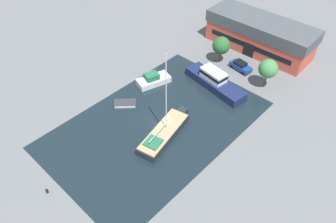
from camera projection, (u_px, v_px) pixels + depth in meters
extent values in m
plane|color=slate|center=(157.00, 124.00, 52.56)|extent=(440.00, 440.00, 0.00)
cube|color=black|center=(157.00, 124.00, 52.55)|extent=(22.24, 34.67, 0.01)
cube|color=#C64C3D|center=(259.00, 40.00, 67.55)|extent=(21.55, 8.25, 4.16)
cube|color=#474C51|center=(262.00, 25.00, 65.31)|extent=(22.20, 8.50, 2.39)
cube|color=black|center=(248.00, 50.00, 65.87)|extent=(2.40, 0.12, 2.91)
cube|color=black|center=(249.00, 46.00, 65.30)|extent=(18.14, 0.53, 1.04)
cylinder|color=brown|center=(220.00, 56.00, 64.62)|extent=(0.30, 0.30, 2.41)
sphere|color=#28602D|center=(221.00, 45.00, 62.92)|extent=(3.43, 3.43, 3.43)
cylinder|color=brown|center=(265.00, 81.00, 58.65)|extent=(0.32, 0.32, 2.72)
sphere|color=#428447|center=(268.00, 69.00, 56.86)|extent=(3.37, 3.37, 3.37)
cube|color=navy|center=(241.00, 67.00, 62.92)|extent=(4.59, 2.42, 0.84)
cube|color=black|center=(240.00, 63.00, 62.53)|extent=(2.47, 1.93, 0.59)
cube|color=black|center=(245.00, 66.00, 61.90)|extent=(0.23, 1.49, 0.47)
cylinder|color=black|center=(248.00, 70.00, 62.81)|extent=(0.62, 0.28, 0.60)
cylinder|color=black|center=(243.00, 73.00, 62.03)|extent=(0.62, 0.28, 0.60)
cylinder|color=black|center=(238.00, 64.00, 64.34)|extent=(0.62, 0.28, 0.60)
cylinder|color=black|center=(232.00, 67.00, 63.57)|extent=(0.62, 0.28, 0.60)
cube|color=#23282D|center=(164.00, 134.00, 50.15)|extent=(5.26, 10.89, 1.20)
cube|color=#23282D|center=(182.00, 112.00, 53.79)|extent=(1.65, 1.47, 1.20)
cube|color=tan|center=(164.00, 131.00, 49.72)|extent=(5.05, 10.45, 0.08)
cylinder|color=silver|center=(166.00, 94.00, 45.61)|extent=(0.16, 0.16, 13.39)
cylinder|color=silver|center=(158.00, 132.00, 47.96)|extent=(1.08, 4.63, 0.12)
cube|color=#236647|center=(153.00, 142.00, 47.80)|extent=(2.65, 2.71, 0.30)
cube|color=#19234C|center=(215.00, 83.00, 59.09)|extent=(12.79, 5.09, 1.45)
cube|color=black|center=(215.00, 86.00, 59.49)|extent=(12.92, 5.17, 0.18)
cube|color=white|center=(213.00, 75.00, 58.35)|extent=(5.02, 3.07, 1.74)
cube|color=black|center=(214.00, 74.00, 58.23)|extent=(5.12, 3.15, 0.56)
cube|color=silver|center=(125.00, 104.00, 55.70)|extent=(3.62, 3.61, 0.62)
cube|color=#333338|center=(125.00, 102.00, 55.46)|extent=(3.78, 3.78, 0.08)
cube|color=silver|center=(154.00, 81.00, 59.97)|extent=(4.41, 6.58, 1.10)
cube|color=#236647|center=(152.00, 76.00, 59.09)|extent=(2.54, 2.88, 1.10)
cylinder|color=black|center=(47.00, 191.00, 43.09)|extent=(0.32, 0.32, 0.48)
sphere|color=black|center=(46.00, 190.00, 42.86)|extent=(0.35, 0.35, 0.35)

